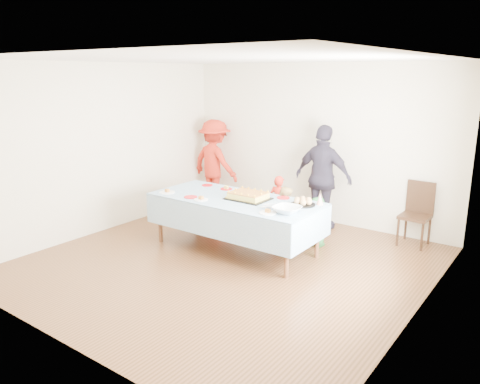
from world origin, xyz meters
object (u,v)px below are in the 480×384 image
object	(u,v)px
dining_chair	(417,210)
adult_left	(215,163)
party_table	(235,202)
birthday_cake	(248,196)

from	to	relation	value
dining_chair	adult_left	xyz separation A→B (m)	(-3.85, -0.08, 0.30)
party_table	birthday_cake	world-z (taller)	birthday_cake
birthday_cake	dining_chair	size ratio (longest dim) A/B	0.61
birthday_cake	dining_chair	distance (m)	2.59
adult_left	party_table	bearing A→B (deg)	142.52
birthday_cake	dining_chair	world-z (taller)	dining_chair
birthday_cake	adult_left	size ratio (longest dim) A/B	0.35
party_table	adult_left	bearing A→B (deg)	135.83
dining_chair	adult_left	distance (m)	3.86
party_table	adult_left	world-z (taller)	adult_left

